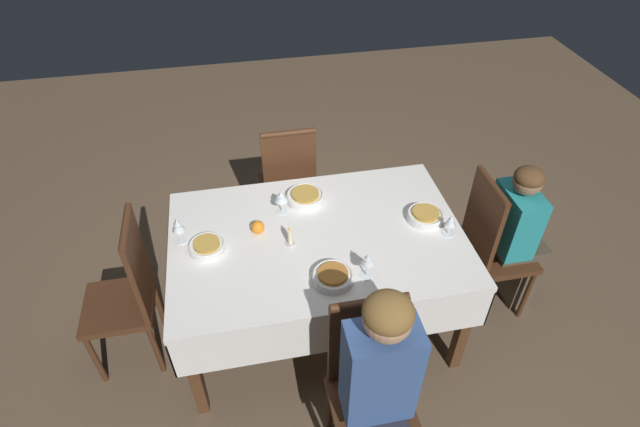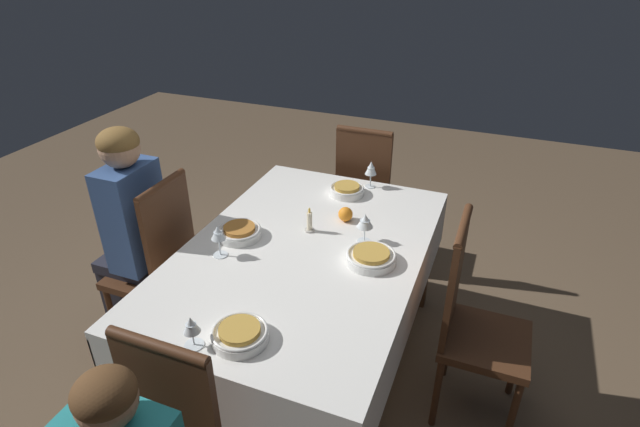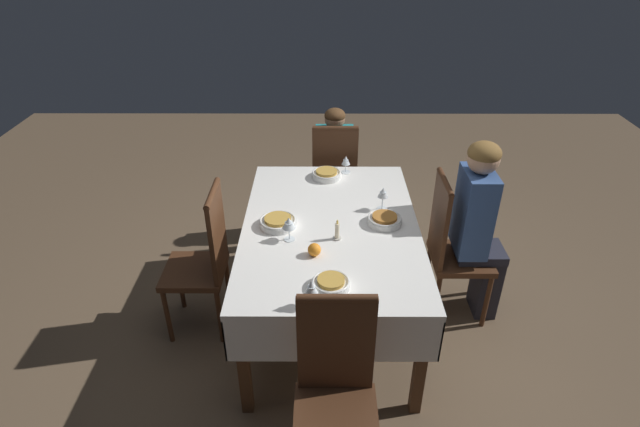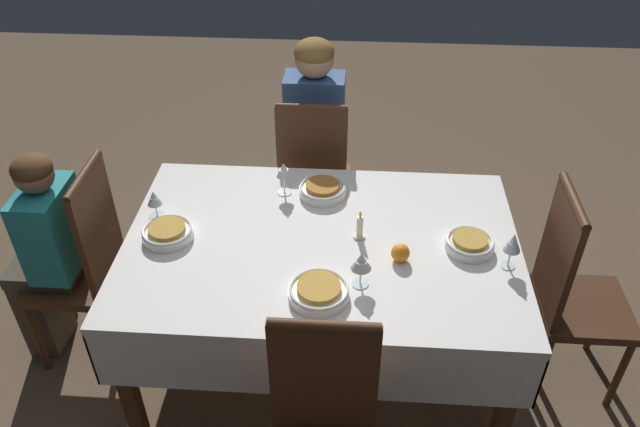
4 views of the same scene
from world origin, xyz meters
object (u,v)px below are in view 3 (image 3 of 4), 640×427
at_px(wine_glass_north, 383,193).
at_px(bowl_south, 278,222).
at_px(wine_glass_south, 289,224).
at_px(chair_south, 204,258).
at_px(person_child_teal, 334,163).
at_px(person_adult_denim, 479,223).
at_px(bowl_east, 331,283).
at_px(chair_west, 334,177).
at_px(candle_centerpiece, 337,232).
at_px(orange_fruit, 314,250).
at_px(bowl_north, 384,219).
at_px(bowl_west, 327,174).
at_px(wine_glass_west, 346,161).
at_px(dining_table, 331,236).
at_px(chair_east, 336,391).
at_px(chair_north, 451,245).
at_px(wine_glass_east, 312,288).

relative_size(wine_glass_north, bowl_south, 0.69).
bearing_deg(wine_glass_south, chair_south, -101.37).
xyz_separation_m(person_child_teal, wine_glass_north, (1.02, 0.28, 0.27)).
xyz_separation_m(person_adult_denim, person_child_teal, (-1.12, -0.88, -0.12)).
height_order(person_child_teal, bowl_east, person_child_teal).
distance_m(chair_west, person_adult_denim, 1.31).
height_order(bowl_east, candle_centerpiece, candle_centerpiece).
bearing_deg(orange_fruit, bowl_north, 128.01).
height_order(bowl_west, candle_centerpiece, candle_centerpiece).
height_order(chair_west, wine_glass_west, chair_west).
relative_size(dining_table, candle_centerpiece, 12.36).
distance_m(bowl_west, bowl_south, 0.70).
distance_m(chair_east, orange_fruit, 0.78).
distance_m(wine_glass_west, wine_glass_south, 0.94).
distance_m(person_adult_denim, candle_centerpiece, 0.93).
bearing_deg(wine_glass_west, chair_north, 47.04).
xyz_separation_m(chair_south, bowl_west, (-0.67, 0.76, 0.24)).
xyz_separation_m(chair_south, orange_fruit, (0.26, 0.68, 0.25)).
bearing_deg(wine_glass_south, chair_west, 166.58).
distance_m(chair_north, wine_glass_north, 0.56).
height_order(dining_table, bowl_west, bowl_west).
xyz_separation_m(chair_west, person_child_teal, (-0.16, 0.00, 0.05)).
height_order(chair_west, candle_centerpiece, chair_west).
xyz_separation_m(dining_table, wine_glass_east, (0.72, -0.10, 0.20)).
bearing_deg(chair_east, dining_table, 90.52).
bearing_deg(bowl_west, bowl_east, 0.56).
relative_size(bowl_east, wine_glass_south, 1.30).
bearing_deg(wine_glass_west, wine_glass_south, -22.47).
bearing_deg(bowl_west, person_child_teal, 173.43).
relative_size(chair_south, person_adult_denim, 0.81).
height_order(dining_table, wine_glass_north, wine_glass_north).
height_order(chair_east, bowl_west, chair_east).
bearing_deg(dining_table, wine_glass_west, 170.49).
distance_m(bowl_north, bowl_east, 0.69).
bearing_deg(bowl_east, chair_west, 178.05).
height_order(chair_east, wine_glass_south, chair_east).
xyz_separation_m(bowl_west, orange_fruit, (0.93, -0.07, 0.01)).
xyz_separation_m(person_child_teal, bowl_north, (1.19, 0.28, 0.19)).
bearing_deg(bowl_east, person_child_teal, 178.22).
distance_m(wine_glass_south, orange_fruit, 0.22).
bearing_deg(wine_glass_east, person_child_teal, 175.58).
bearing_deg(chair_east, orange_fruit, 98.06).
xyz_separation_m(bowl_west, wine_glass_west, (-0.08, 0.14, 0.06)).
xyz_separation_m(person_adult_denim, bowl_east, (0.68, -0.94, 0.07)).
relative_size(dining_table, bowl_south, 7.15).
bearing_deg(wine_glass_east, bowl_west, 176.51).
distance_m(bowl_east, bowl_south, 0.65).
bearing_deg(person_adult_denim, chair_south, 94.82).
xyz_separation_m(chair_west, orange_fruit, (1.36, -0.14, 0.25)).
bearing_deg(dining_table, bowl_east, -0.78).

